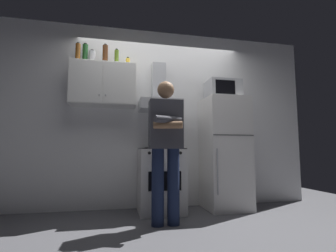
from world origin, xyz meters
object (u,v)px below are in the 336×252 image
stove_oven (161,180)px  bottle_beer_brown (78,53)px  microwave (223,90)px  bottle_rum_dark (105,55)px  person_standing (166,144)px  range_hood (159,98)px  bottle_olive_oil (117,58)px  upper_cabinet (104,85)px  refrigerator (225,153)px  bottle_canister_steel (92,58)px  bottle_spice_jar (128,62)px  bottle_wine_green (85,54)px

stove_oven → bottle_beer_brown: size_ratio=3.13×
microwave → bottle_rum_dark: bearing=176.0°
microwave → person_standing: size_ratio=0.29×
range_hood → bottle_olive_oil: bearing=-179.5°
stove_oven → range_hood: 1.17m
bottle_rum_dark → person_standing: bearing=-45.2°
upper_cabinet → refrigerator: size_ratio=0.56×
bottle_beer_brown → bottle_olive_oil: bearing=2.1°
bottle_canister_steel → microwave: bearing=-4.2°
bottle_canister_steel → stove_oven: bearing=-9.4°
bottle_spice_jar → person_standing: bearing=-60.5°
bottle_olive_oil → bottle_canister_steel: 0.35m
bottle_spice_jar → bottle_canister_steel: (-0.50, 0.03, 0.04)m
bottle_olive_oil → bottle_rum_dark: bearing=173.3°
range_hood → bottle_rum_dark: size_ratio=2.45×
bottle_spice_jar → bottle_beer_brown: (-0.69, -0.03, 0.07)m
bottle_olive_oil → person_standing: bearing=-51.5°
refrigerator → microwave: size_ratio=3.33×
stove_oven → bottle_rum_dark: bottle_rum_dark is taller
refrigerator → bottle_rum_dark: size_ratio=5.22×
bottle_olive_oil → bottle_beer_brown: bearing=-177.9°
bottle_rum_dark → bottle_canister_steel: 0.19m
microwave → bottle_rum_dark: size_ratio=1.57×
upper_cabinet → bottle_olive_oil: bearing=-1.3°
stove_oven → microwave: 1.62m
range_hood → stove_oven: bearing=-90.0°
range_hood → bottle_wine_green: size_ratio=2.48×
refrigerator → bottle_beer_brown: 2.52m
stove_oven → bottle_beer_brown: 2.10m
range_hood → person_standing: 1.01m
microwave → bottle_spice_jar: (-1.42, 0.11, 0.37)m
range_hood → bottle_wine_green: 1.22m
person_standing → bottle_rum_dark: bearing=134.8°
refrigerator → bottle_canister_steel: 2.35m
bottle_wine_green → bottle_beer_brown: (-0.09, -0.06, -0.01)m
bottle_spice_jar → bottle_olive_oil: 0.17m
bottle_spice_jar → bottle_beer_brown: 0.69m
stove_oven → person_standing: bearing=-94.7°
refrigerator → bottle_beer_brown: bearing=177.3°
upper_cabinet → person_standing: (0.75, -0.73, -0.85)m
upper_cabinet → bottle_canister_steel: bottle_canister_steel is taller
bottle_wine_green → bottle_rum_dark: bearing=-4.3°
upper_cabinet → bottle_spice_jar: bottle_spice_jar is taller
bottle_canister_steel → bottle_olive_oil: bearing=-6.7°
bottle_spice_jar → stove_oven: bearing=-15.7°
bottle_beer_brown → range_hood: bearing=1.2°
microwave → bottle_olive_oil: size_ratio=1.99×
stove_oven → microwave: size_ratio=1.82×
microwave → bottle_beer_brown: size_ratio=1.72×
refrigerator → bottle_rum_dark: 2.24m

